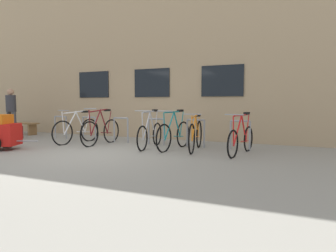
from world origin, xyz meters
The scene contains 12 objects.
ground_plane centered at (0.00, 0.00, 0.00)m, with size 42.00×42.00×0.00m, color gray.
storefront_building centered at (0.00, 6.54, 3.46)m, with size 28.00×6.72×6.91m.
bike_rack centered at (0.17, 1.90, 0.47)m, with size 6.54×0.05×0.78m.
bicycle_teal centered at (1.56, 1.34, 0.40)m, with size 0.44×1.75×1.06m.
bicycle_silver centered at (0.86, 1.33, 0.38)m, with size 0.44×1.76×1.05m.
bicycle_white centered at (-1.60, 1.27, 0.39)m, with size 0.44×1.75×1.03m.
bicycle_maroon centered at (-0.73, 1.30, 0.40)m, with size 0.44×1.71×1.09m.
bicycle_red centered at (3.30, 1.28, 0.37)m, with size 0.48×1.73×1.01m.
bicycle_orange centered at (2.12, 1.42, 0.39)m, with size 0.44×1.81×0.98m.
wooden_bench centered at (-5.37, 2.31, 0.34)m, with size 1.90×0.40×0.46m.
person_by_bench centered at (-4.41, 1.29, 0.98)m, with size 0.36×0.32×1.70m.
backpack centered at (-4.15, 1.31, 0.22)m, with size 0.28×0.20×0.44m, color maroon.
Camera 1 is at (4.34, -5.59, 1.22)m, focal length 30.64 mm.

